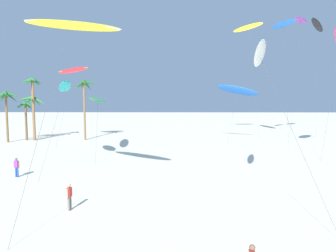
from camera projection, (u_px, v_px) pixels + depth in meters
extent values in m
cylinder|color=brown|center=(26.00, 121.00, 47.70)|extent=(0.33, 0.33, 6.07)
cone|color=#23662D|center=(30.00, 105.00, 47.30)|extent=(2.05, 0.87, 1.33)
cone|color=#23662D|center=(29.00, 106.00, 48.20)|extent=(1.02, 1.94, 1.64)
cone|color=#23662D|center=(22.00, 105.00, 47.95)|extent=(1.99, 1.55, 1.24)
cone|color=#23662D|center=(20.00, 106.00, 46.99)|extent=(1.85, 1.63, 1.54)
cone|color=#23662D|center=(24.00, 106.00, 46.72)|extent=(1.08, 1.98, 1.58)
cylinder|color=brown|center=(34.00, 119.00, 48.15)|extent=(0.32, 0.32, 6.86)
cone|color=#33843D|center=(39.00, 101.00, 47.74)|extent=(2.51, 0.85, 1.57)
cone|color=#33843D|center=(37.00, 102.00, 48.89)|extent=(1.01, 2.42, 1.84)
cone|color=#33843D|center=(29.00, 101.00, 48.42)|extent=(2.44, 1.65, 1.54)
cone|color=#33843D|center=(25.00, 99.00, 47.26)|extent=(2.45, 1.77, 0.98)
cone|color=#33843D|center=(32.00, 100.00, 46.75)|extent=(1.24, 2.57, 1.27)
cylinder|color=brown|center=(7.00, 118.00, 45.28)|extent=(0.32, 0.32, 7.60)
cone|color=#23662D|center=(13.00, 95.00, 44.88)|extent=(2.36, 0.71, 1.19)
cone|color=#23662D|center=(12.00, 97.00, 45.72)|extent=(1.61, 2.06, 1.88)
cone|color=#23662D|center=(7.00, 96.00, 45.94)|extent=(1.38, 2.33, 1.46)
cone|color=#23662D|center=(3.00, 98.00, 45.47)|extent=(2.04, 1.58, 1.91)
cone|color=#23662D|center=(1.00, 96.00, 44.07)|extent=(0.96, 2.27, 1.68)
cone|color=#23662D|center=(6.00, 94.00, 44.03)|extent=(1.71, 2.27, 1.10)
cylinder|color=olive|center=(33.00, 110.00, 47.30)|extent=(0.41, 0.41, 9.75)
cone|color=#287533|center=(37.00, 83.00, 46.84)|extent=(1.81, 0.71, 1.57)
cone|color=#287533|center=(37.00, 82.00, 47.59)|extent=(1.50, 1.89, 1.20)
cone|color=#287533|center=(35.00, 81.00, 47.76)|extent=(0.63, 1.91, 0.89)
cone|color=#287533|center=(28.00, 82.00, 47.16)|extent=(1.96, 1.10, 1.28)
cone|color=#287533|center=(26.00, 81.00, 46.44)|extent=(1.90, 1.50, 1.10)
cone|color=#287533|center=(29.00, 82.00, 46.14)|extent=(1.06, 1.94, 1.36)
cone|color=#287533|center=(34.00, 80.00, 46.21)|extent=(1.69, 1.77, 0.88)
cylinder|color=olive|center=(84.00, 111.00, 47.87)|extent=(0.32, 0.32, 9.46)
cone|color=#23662D|center=(90.00, 83.00, 47.60)|extent=(2.28, 0.87, 1.03)
cone|color=#23662D|center=(88.00, 86.00, 48.14)|extent=(1.58, 1.91, 1.88)
cone|color=#23662D|center=(82.00, 85.00, 48.29)|extent=(1.61, 2.11, 1.56)
cone|color=#23662D|center=(79.00, 86.00, 47.63)|extent=(2.04, 0.81, 1.84)
cone|color=#23662D|center=(80.00, 84.00, 46.67)|extent=(1.42, 2.17, 1.57)
cone|color=#23662D|center=(85.00, 83.00, 46.54)|extent=(1.44, 2.25, 1.14)
cylinder|color=#4C4C51|center=(331.00, 98.00, 33.22)|extent=(3.86, 4.66, 13.45)
ellipsoid|color=white|center=(260.00, 55.00, 20.29)|extent=(2.55, 6.20, 1.77)
ellipsoid|color=green|center=(260.00, 54.00, 20.29)|extent=(2.02, 6.24, 1.13)
cylinder|color=#4C4C51|center=(293.00, 131.00, 16.99)|extent=(1.89, 7.49, 9.55)
ellipsoid|color=red|center=(73.00, 70.00, 46.37)|extent=(4.72, 1.88, 1.79)
ellipsoid|color=yellow|center=(73.00, 70.00, 46.36)|extent=(4.62, 0.96, 1.16)
cylinder|color=#4C4C51|center=(65.00, 106.00, 43.35)|extent=(0.35, 7.09, 11.07)
ellipsoid|color=#19B2B7|center=(65.00, 87.00, 29.91)|extent=(3.12, 5.73, 1.58)
ellipsoid|color=black|center=(65.00, 86.00, 29.91)|extent=(2.34, 5.52, 1.18)
cylinder|color=#4C4C51|center=(53.00, 129.00, 26.77)|extent=(0.19, 7.03, 7.74)
ellipsoid|color=yellow|center=(69.00, 25.00, 19.66)|extent=(8.02, 4.29, 2.34)
ellipsoid|color=white|center=(69.00, 24.00, 19.66)|extent=(7.83, 3.75, 1.85)
cylinder|color=#4C4C51|center=(44.00, 115.00, 16.32)|extent=(0.29, 7.77, 11.43)
ellipsoid|color=green|center=(98.00, 100.00, 36.39)|extent=(2.59, 8.86, 0.98)
ellipsoid|color=orange|center=(98.00, 100.00, 36.39)|extent=(1.51, 8.92, 0.51)
cylinder|color=#4C4C51|center=(97.00, 130.00, 32.83)|extent=(1.59, 7.73, 6.43)
ellipsoid|color=blue|center=(283.00, 24.00, 47.23)|extent=(2.67, 7.64, 2.27)
ellipsoid|color=red|center=(283.00, 24.00, 47.22)|extent=(1.83, 7.73, 1.39)
cylinder|color=#4C4C51|center=(286.00, 81.00, 43.88)|extent=(1.64, 8.44, 18.50)
ellipsoid|color=purple|center=(301.00, 20.00, 49.86)|extent=(4.58, 5.24, 0.83)
ellipsoid|color=green|center=(301.00, 20.00, 49.86)|extent=(4.05, 4.83, 0.55)
cylinder|color=#4C4C51|center=(295.00, 80.00, 49.77)|extent=(1.93, 2.05, 19.79)
ellipsoid|color=blue|center=(237.00, 90.00, 46.36)|extent=(6.17, 3.12, 2.61)
ellipsoid|color=black|center=(237.00, 90.00, 46.36)|extent=(6.19, 2.33, 1.78)
cylinder|color=#4C4C51|center=(232.00, 117.00, 44.76)|extent=(2.18, 4.01, 7.93)
ellipsoid|color=black|center=(317.00, 25.00, 53.73)|extent=(4.86, 5.80, 2.16)
ellipsoid|color=#19B2B7|center=(317.00, 25.00, 53.73)|extent=(4.09, 5.18, 1.75)
cylinder|color=#4C4C51|center=(316.00, 80.00, 52.16)|extent=(1.82, 5.02, 19.91)
ellipsoid|color=yellow|center=(248.00, 27.00, 53.25)|extent=(5.19, 2.24, 2.46)
ellipsoid|color=#EA5193|center=(248.00, 27.00, 53.25)|extent=(5.23, 1.60, 1.75)
cylinder|color=#4C4C51|center=(254.00, 81.00, 51.20)|extent=(0.96, 5.88, 19.40)
cylinder|color=slate|center=(69.00, 204.00, 17.50)|extent=(0.14, 0.14, 0.85)
cylinder|color=slate|center=(70.00, 203.00, 17.66)|extent=(0.14, 0.14, 0.85)
cube|color=red|center=(69.00, 192.00, 17.51)|extent=(0.26, 0.34, 0.54)
cylinder|color=tan|center=(67.00, 194.00, 17.31)|extent=(0.09, 0.09, 0.56)
cylinder|color=tan|center=(71.00, 192.00, 17.72)|extent=(0.09, 0.09, 0.56)
sphere|color=tan|center=(69.00, 185.00, 17.48)|extent=(0.21, 0.21, 0.21)
sphere|color=brown|center=(252.00, 248.00, 10.06)|extent=(0.21, 0.21, 0.21)
cylinder|color=#284CA3|center=(18.00, 172.00, 25.11)|extent=(0.14, 0.14, 0.85)
cylinder|color=#284CA3|center=(16.00, 172.00, 25.13)|extent=(0.14, 0.14, 0.85)
cube|color=purple|center=(16.00, 164.00, 25.06)|extent=(0.32, 0.24, 0.57)
cylinder|color=brown|center=(19.00, 164.00, 25.03)|extent=(0.09, 0.09, 0.56)
cylinder|color=brown|center=(14.00, 164.00, 25.09)|extent=(0.09, 0.09, 0.56)
sphere|color=brown|center=(16.00, 159.00, 25.02)|extent=(0.21, 0.21, 0.21)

